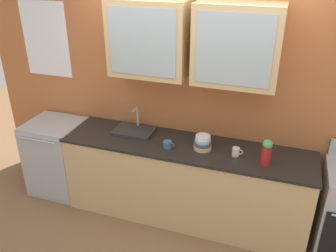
{
  "coord_description": "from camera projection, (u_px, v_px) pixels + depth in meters",
  "views": [
    {
      "loc": [
        0.88,
        -3.13,
        2.77
      ],
      "look_at": [
        -0.19,
        0.0,
        1.12
      ],
      "focal_mm": 38.03,
      "sensor_mm": 36.0,
      "label": 1
    }
  ],
  "objects": [
    {
      "name": "cup_near_sink",
      "position": [
        168.0,
        145.0,
        3.67
      ],
      "size": [
        0.12,
        0.09,
        0.08
      ],
      "color": "#38608C",
      "rests_on": "counter"
    },
    {
      "name": "vase",
      "position": [
        267.0,
        152.0,
        3.34
      ],
      "size": [
        0.09,
        0.09,
        0.27
      ],
      "color": "#B21E1E",
      "rests_on": "counter"
    },
    {
      "name": "back_wall_unit",
      "position": [
        194.0,
        82.0,
        3.73
      ],
      "size": [
        5.04,
        0.49,
        2.72
      ],
      "color": "#B76638",
      "rests_on": "ground_plane"
    },
    {
      "name": "sink_faucet",
      "position": [
        134.0,
        130.0,
        3.99
      ],
      "size": [
        0.44,
        0.3,
        0.27
      ],
      "color": "#2D2D30",
      "rests_on": "counter"
    },
    {
      "name": "counter",
      "position": [
        184.0,
        182.0,
        3.94
      ],
      "size": [
        2.66,
        0.64,
        0.92
      ],
      "color": "tan",
      "rests_on": "ground_plane"
    },
    {
      "name": "ground_plane",
      "position": [
        184.0,
        214.0,
        4.14
      ],
      "size": [
        10.0,
        10.0,
        0.0
      ],
      "primitive_type": "plane",
      "color": "brown"
    },
    {
      "name": "dishwasher",
      "position": [
        58.0,
        157.0,
        4.41
      ],
      "size": [
        0.64,
        0.62,
        0.92
      ],
      "color": "#ADAFB5",
      "rests_on": "ground_plane"
    },
    {
      "name": "cup_near_bowls",
      "position": [
        236.0,
        152.0,
        3.53
      ],
      "size": [
        0.11,
        0.07,
        0.09
      ],
      "color": "silver",
      "rests_on": "counter"
    },
    {
      "name": "bowl_stack",
      "position": [
        203.0,
        143.0,
        3.63
      ],
      "size": [
        0.18,
        0.18,
        0.15
      ],
      "color": "#E0AD7F",
      "rests_on": "counter"
    }
  ]
}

